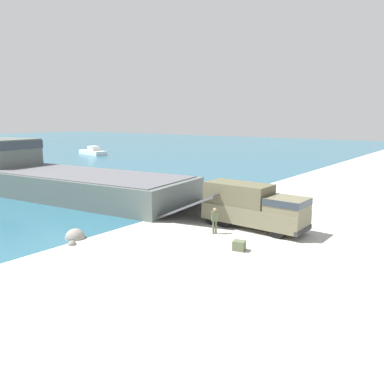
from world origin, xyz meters
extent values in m
plane|color=#B7B5AD|center=(0.00, 0.00, 0.00)|extent=(240.00, 240.00, 0.00)
cube|color=#56605B|center=(-1.96, 20.34, 1.20)|extent=(12.25, 30.34, 2.40)
cube|color=#56565B|center=(-1.96, 20.34, 2.44)|extent=(11.43, 29.08, 0.08)
cube|color=#56565B|center=(0.40, 3.36, 1.31)|extent=(7.63, 5.79, 2.33)
cube|color=#6B664C|center=(-0.56, -1.54, 1.02)|extent=(2.46, 7.56, 1.25)
cube|color=#6B664C|center=(-0.57, -4.03, 2.10)|extent=(2.28, 2.58, 0.91)
cube|color=#28333D|center=(-0.57, -4.03, 2.33)|extent=(2.36, 2.60, 0.46)
cube|color=brown|center=(-0.55, -0.26, 2.40)|extent=(2.34, 4.79, 1.52)
cube|color=#2D2D2D|center=(-0.58, -5.24, 0.54)|extent=(2.46, 0.25, 0.32)
cylinder|color=black|center=(0.41, -3.89, 0.60)|extent=(0.40, 1.21, 1.21)
cylinder|color=black|center=(-1.56, -3.88, 0.60)|extent=(0.40, 1.21, 1.21)
cylinder|color=black|center=(0.44, 0.24, 0.60)|extent=(0.40, 1.21, 1.21)
cylinder|color=black|center=(-1.53, 0.25, 0.60)|extent=(0.40, 1.21, 1.21)
cylinder|color=black|center=(0.44, 1.34, 0.60)|extent=(0.40, 1.21, 1.21)
cylinder|color=black|center=(-1.53, 1.35, 0.60)|extent=(0.40, 1.21, 1.21)
cylinder|color=#566042|center=(-3.38, 0.00, 0.44)|extent=(0.14, 0.14, 0.88)
cylinder|color=#566042|center=(-3.26, -0.13, 0.44)|extent=(0.14, 0.14, 0.88)
cube|color=#566042|center=(-3.32, -0.07, 1.23)|extent=(0.48, 0.48, 0.70)
sphere|color=tan|center=(-3.32, -0.07, 1.69)|extent=(0.24, 0.24, 0.24)
cube|color=white|center=(27.95, 54.00, 0.45)|extent=(4.01, 8.55, 0.89)
cube|color=silver|center=(27.84, 53.40, 1.39)|extent=(2.22, 2.75, 0.98)
cylinder|color=#333338|center=(5.41, 4.19, 0.28)|extent=(0.21, 0.21, 0.55)
sphere|color=#333338|center=(5.41, 4.19, 0.62)|extent=(0.25, 0.25, 0.25)
cube|color=#566042|center=(-5.17, -3.11, 0.30)|extent=(0.75, 0.83, 0.59)
sphere|color=gray|center=(-9.83, 6.61, 0.00)|extent=(1.31, 1.31, 1.31)
sphere|color=gray|center=(-10.73, 5.66, 0.00)|extent=(0.54, 0.54, 0.54)
camera|label=1|loc=(-23.73, -13.97, 7.75)|focal=35.00mm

